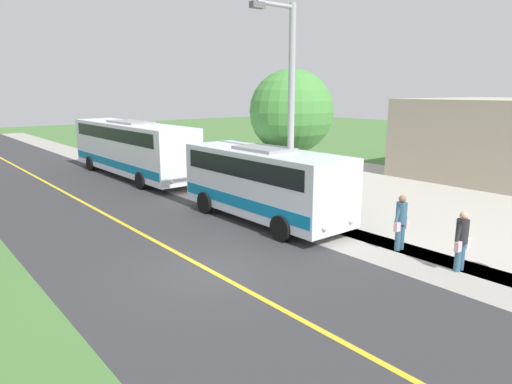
# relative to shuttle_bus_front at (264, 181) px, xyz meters

# --- Properties ---
(ground_plane) EXTENTS (120.00, 120.00, 0.00)m
(ground_plane) POSITION_rel_shuttle_bus_front_xyz_m (4.50, 2.93, -1.58)
(ground_plane) COLOR #477238
(road_surface) EXTENTS (8.00, 100.00, 0.01)m
(road_surface) POSITION_rel_shuttle_bus_front_xyz_m (4.50, 2.93, -1.58)
(road_surface) COLOR #333335
(road_surface) RESTS_ON ground
(sidewalk) EXTENTS (2.40, 100.00, 0.01)m
(sidewalk) POSITION_rel_shuttle_bus_front_xyz_m (-0.70, 2.93, -1.58)
(sidewalk) COLOR #9E9991
(sidewalk) RESTS_ON ground
(parking_lot_surface) EXTENTS (14.00, 36.00, 0.01)m
(parking_lot_surface) POSITION_rel_shuttle_bus_front_xyz_m (-7.90, 5.93, -1.58)
(parking_lot_surface) COLOR #B2ADA3
(parking_lot_surface) RESTS_ON ground
(road_centre_line) EXTENTS (0.16, 100.00, 0.00)m
(road_centre_line) POSITION_rel_shuttle_bus_front_xyz_m (4.50, 2.93, -1.57)
(road_centre_line) COLOR gold
(road_centre_line) RESTS_ON ground
(shuttle_bus_front) EXTENTS (2.64, 7.60, 2.88)m
(shuttle_bus_front) POSITION_rel_shuttle_bus_front_xyz_m (0.00, 0.00, 0.00)
(shuttle_bus_front) COLOR silver
(shuttle_bus_front) RESTS_ON ground
(transit_bus_rear) EXTENTS (2.67, 11.79, 3.24)m
(transit_bus_rear) POSITION_rel_shuttle_bus_front_xyz_m (-0.01, -11.98, 0.19)
(transit_bus_rear) COLOR white
(transit_bus_rear) RESTS_ON ground
(pedestrian_with_bags) EXTENTS (0.72, 0.34, 1.72)m
(pedestrian_with_bags) POSITION_rel_shuttle_bus_front_xyz_m (-0.96, 7.39, -0.66)
(pedestrian_with_bags) COLOR #335972
(pedestrian_with_bags) RESTS_ON ground
(pedestrian_waiting) EXTENTS (0.72, 0.34, 1.79)m
(pedestrian_waiting) POSITION_rel_shuttle_bus_front_xyz_m (-1.15, 5.33, -0.62)
(pedestrian_waiting) COLOR #335972
(pedestrian_waiting) RESTS_ON ground
(street_light_pole) EXTENTS (1.97, 0.24, 7.93)m
(street_light_pole) POSITION_rel_shuttle_bus_front_xyz_m (-0.38, 0.92, 2.79)
(street_light_pole) COLOR #9E9EA3
(street_light_pole) RESTS_ON ground
(tree_curbside) EXTENTS (3.69, 3.69, 5.90)m
(tree_curbside) POSITION_rel_shuttle_bus_front_xyz_m (-2.90, -1.59, 2.46)
(tree_curbside) COLOR brown
(tree_curbside) RESTS_ON ground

